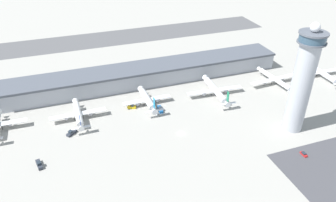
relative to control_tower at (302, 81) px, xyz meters
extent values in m
plane|color=#9E9B93|center=(-66.19, 17.19, -32.49)|extent=(1000.00, 1000.00, 0.00)
cube|color=#A3A8B2|center=(-66.19, 87.19, -26.46)|extent=(209.73, 22.00, 12.07)
cube|color=#4C515B|center=(-66.19, 87.19, -19.62)|extent=(209.73, 25.00, 1.60)
cube|color=#515154|center=(-66.19, 191.65, -32.49)|extent=(314.60, 44.00, 0.01)
cylinder|color=#ADB2BC|center=(0.00, 0.00, -4.90)|extent=(11.62, 11.62, 55.19)
cylinder|color=#565B66|center=(0.00, 0.00, 23.10)|extent=(15.35, 15.35, 0.80)
cylinder|color=#334C60|center=(0.00, 0.00, 25.56)|extent=(14.13, 14.13, 4.11)
cylinder|color=#565B66|center=(0.00, 0.00, 28.11)|extent=(15.35, 15.35, 1.00)
sphere|color=white|center=(0.00, 0.00, 31.24)|extent=(5.26, 5.26, 5.26)
cylinder|color=#A8A8B2|center=(-162.69, 58.24, -29.64)|extent=(2.11, 4.14, 2.06)
cylinder|color=black|center=(-167.40, 56.50, -31.11)|extent=(0.28, 0.28, 2.76)
cylinder|color=white|center=(-122.24, 52.82, -27.95)|extent=(4.03, 25.78, 3.98)
cone|color=white|center=(-122.27, 67.50, -27.95)|extent=(3.99, 3.59, 3.98)
cone|color=white|center=(-122.21, 37.55, -27.95)|extent=(3.59, 4.78, 3.58)
cube|color=white|center=(-122.24, 53.34, -28.64)|extent=(35.38, 4.48, 0.44)
cylinder|color=#A8A8B2|center=(-129.67, 54.32, -29.84)|extent=(2.20, 4.38, 2.19)
cylinder|color=#A8A8B2|center=(-114.81, 54.35, -29.84)|extent=(2.20, 4.38, 2.19)
cube|color=navy|center=(-122.20, 36.59, -22.77)|extent=(0.31, 2.80, 6.37)
cube|color=white|center=(-122.20, 36.19, -27.55)|extent=(11.14, 2.02, 0.24)
cylinder|color=black|center=(-122.26, 64.51, -31.21)|extent=(0.28, 0.28, 2.56)
cylinder|color=black|center=(-119.45, 52.54, -31.21)|extent=(0.28, 0.28, 2.56)
cylinder|color=black|center=(-125.02, 52.53, -31.21)|extent=(0.28, 0.28, 2.56)
cylinder|color=silver|center=(-75.99, 55.26, -28.06)|extent=(4.87, 23.63, 4.51)
cone|color=silver|center=(-76.20, 69.07, -28.06)|extent=(4.57, 4.12, 4.51)
cone|color=silver|center=(-75.76, 40.77, -28.06)|extent=(4.14, 5.47, 4.06)
cube|color=silver|center=(-76.00, 55.73, -28.85)|extent=(33.33, 4.91, 0.44)
cylinder|color=#A8A8B2|center=(-83.00, 56.62, -30.21)|extent=(2.55, 4.99, 2.48)
cylinder|color=#A8A8B2|center=(-69.03, 56.84, -30.21)|extent=(2.55, 4.99, 2.48)
cube|color=#197FB2|center=(-75.75, 39.69, -22.20)|extent=(0.34, 2.80, 7.21)
cube|color=silver|center=(-75.74, 39.29, -27.61)|extent=(12.65, 2.19, 0.24)
cylinder|color=black|center=(-76.15, 65.84, -31.40)|extent=(0.28, 0.28, 2.18)
cylinder|color=black|center=(-72.83, 54.98, -31.40)|extent=(0.28, 0.28, 2.18)
cylinder|color=black|center=(-79.14, 54.88, -31.40)|extent=(0.28, 0.28, 2.18)
cylinder|color=silver|center=(-26.62, 51.44, -27.91)|extent=(6.31, 32.71, 4.33)
cone|color=silver|center=(-25.50, 69.60, -27.91)|extent=(4.56, 4.15, 4.33)
cone|color=silver|center=(-27.77, 32.62, -27.91)|extent=(4.20, 5.42, 3.89)
cube|color=silver|center=(-26.58, 52.08, -28.66)|extent=(41.43, 6.92, 0.44)
cylinder|color=#A8A8B2|center=(-35.16, 53.61, -29.97)|extent=(2.67, 4.90, 2.38)
cylinder|color=#A8A8B2|center=(-17.87, 52.55, -29.97)|extent=(2.67, 4.90, 2.38)
cube|color=#14704C|center=(-27.84, 31.59, -22.28)|extent=(0.47, 2.81, 6.92)
cube|color=silver|center=(-27.86, 31.19, -27.47)|extent=(12.21, 2.74, 0.24)
cylinder|color=black|center=(-25.70, 66.46, -31.28)|extent=(0.28, 0.28, 2.42)
cylinder|color=black|center=(-23.60, 51.10, -31.28)|extent=(0.28, 0.28, 2.42)
cylinder|color=black|center=(-29.65, 51.47, -31.28)|extent=(0.28, 0.28, 2.42)
cylinder|color=white|center=(23.49, 51.79, -27.99)|extent=(5.77, 33.75, 3.45)
cone|color=white|center=(22.22, 70.09, -27.99)|extent=(3.65, 3.33, 3.45)
cone|color=white|center=(24.80, 32.97, -27.99)|extent=(3.38, 4.34, 3.10)
cube|color=white|center=(23.44, 52.46, -28.59)|extent=(40.19, 7.16, 0.44)
cylinder|color=#A8A8B2|center=(15.00, 52.88, -29.63)|extent=(2.15, 3.91, 1.89)
cylinder|color=#A8A8B2|center=(31.75, 54.04, -29.63)|extent=(2.15, 3.91, 1.89)
cube|color=#197FB2|center=(24.86, 32.15, -23.51)|extent=(0.49, 2.81, 5.51)
cube|color=white|center=(24.88, 31.75, -27.65)|extent=(9.76, 2.66, 0.24)
cylinder|color=black|center=(22.41, 67.35, -31.10)|extent=(0.28, 0.28, 2.78)
cylinder|color=black|center=(25.90, 51.83, -31.10)|extent=(0.28, 0.28, 2.78)
cylinder|color=black|center=(21.09, 51.49, -31.10)|extent=(0.28, 0.28, 2.78)
cylinder|color=silver|center=(65.54, 50.99, -28.53)|extent=(5.36, 35.26, 3.90)
cone|color=silver|center=(66.34, 70.30, -28.53)|extent=(4.04, 3.67, 3.90)
cube|color=silver|center=(65.57, 51.69, -29.21)|extent=(35.73, 5.88, 0.44)
cylinder|color=#A8A8B2|center=(58.15, 53.00, -30.40)|extent=(2.32, 4.38, 2.15)
cylinder|color=#A8A8B2|center=(73.07, 52.38, -30.40)|extent=(2.32, 4.38, 2.15)
cylinder|color=black|center=(66.22, 67.34, -31.49)|extent=(0.28, 0.28, 2.01)
cylinder|color=black|center=(68.26, 50.78, -31.49)|extent=(0.28, 0.28, 2.01)
cylinder|color=black|center=(62.81, 51.01, -31.49)|extent=(0.28, 0.28, 2.01)
cube|color=black|center=(-87.13, 54.64, -32.43)|extent=(5.22, 3.89, 0.12)
cube|color=gold|center=(-87.13, 54.64, -31.68)|extent=(6.09, 4.30, 1.63)
cube|color=#232D38|center=(-86.61, 54.44, -30.19)|extent=(2.34, 2.62, 1.33)
cube|color=black|center=(-69.98, 45.53, -32.43)|extent=(3.18, 7.13, 0.12)
cube|color=#195699|center=(-69.98, 45.53, -31.65)|extent=(3.43, 8.44, 1.68)
cube|color=#232D38|center=(-70.07, 44.71, -30.12)|extent=(2.48, 2.70, 1.38)
cube|color=black|center=(-128.06, 38.37, -32.43)|extent=(5.87, 5.57, 0.12)
cube|color=#2D333D|center=(-128.06, 38.37, -31.72)|extent=(6.76, 6.36, 1.54)
cube|color=#232D38|center=(-128.57, 37.92, -30.32)|extent=(2.99, 3.01, 1.26)
cube|color=black|center=(-146.81, 15.58, -32.43)|extent=(3.45, 6.73, 0.12)
cube|color=#2D333D|center=(-146.81, 15.58, -31.62)|extent=(3.79, 7.95, 1.74)
cube|color=#232D38|center=(-146.65, 14.83, -30.04)|extent=(2.43, 2.65, 1.42)
cube|color=black|center=(-9.82, -23.59, -32.43)|extent=(1.87, 3.89, 0.12)
cube|color=red|center=(-9.82, -23.59, -32.05)|extent=(1.96, 4.62, 0.88)
cube|color=#232D38|center=(-9.82, -23.48, -31.25)|extent=(1.69, 2.56, 0.72)
camera|label=1|loc=(-126.11, -129.02, 85.99)|focal=35.00mm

